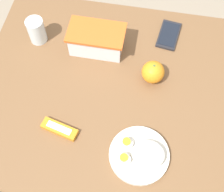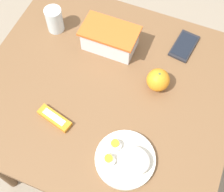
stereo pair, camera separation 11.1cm
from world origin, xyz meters
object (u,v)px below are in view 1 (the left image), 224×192
at_px(candy_bar, 59,129).
at_px(drinking_glass, 37,31).
at_px(food_container, 97,41).
at_px(rice_plate, 141,154).
at_px(orange_fruit, 153,72).
at_px(cell_phone, 169,35).

bearing_deg(candy_bar, drinking_glass, 116.38).
height_order(food_container, rice_plate, food_container).
height_order(rice_plate, drinking_glass, drinking_glass).
distance_m(orange_fruit, candy_bar, 0.39).
xyz_separation_m(food_container, candy_bar, (-0.06, -0.37, -0.03)).
distance_m(rice_plate, candy_bar, 0.29).
xyz_separation_m(rice_plate, drinking_glass, (-0.47, 0.41, 0.03)).
bearing_deg(rice_plate, orange_fruit, 89.79).
height_order(orange_fruit, candy_bar, orange_fruit).
relative_size(food_container, rice_plate, 1.08).
bearing_deg(orange_fruit, food_container, 156.24).
bearing_deg(cell_phone, food_container, -157.90).
bearing_deg(orange_fruit, candy_bar, -137.38).
bearing_deg(drinking_glass, orange_fruit, -12.42).
xyz_separation_m(candy_bar, drinking_glass, (-0.18, 0.37, 0.04)).
bearing_deg(drinking_glass, food_container, -0.48).
bearing_deg(drinking_glass, rice_plate, -41.26).
xyz_separation_m(orange_fruit, rice_plate, (-0.00, -0.31, -0.02)).
bearing_deg(candy_bar, orange_fruit, 42.62).
height_order(orange_fruit, drinking_glass, drinking_glass).
relative_size(food_container, drinking_glass, 2.06).
relative_size(orange_fruit, candy_bar, 0.63).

